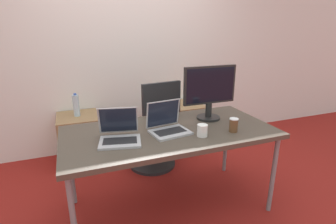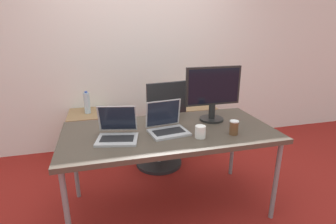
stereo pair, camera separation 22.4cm
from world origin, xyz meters
TOP-DOWN VIEW (x-y plane):
  - ground_plane at (0.00, 0.00)m, footprint 14.00×14.00m
  - wall_back at (0.00, 1.53)m, footprint 10.00×0.05m
  - desk at (0.00, 0.00)m, footprint 1.80×0.88m
  - office_chair at (0.10, 0.75)m, footprint 0.56×0.59m
  - cabinet_left at (-0.72, 1.23)m, footprint 0.48×0.52m
  - cabinet_right at (0.69, 1.23)m, footprint 0.48×0.52m
  - water_bottle at (-0.72, 1.24)m, footprint 0.07×0.07m
  - laptop_left at (-0.03, -0.02)m, footprint 0.34×0.31m
  - laptop_right at (-0.44, -0.06)m, footprint 0.36×0.36m
  - monitor at (0.46, 0.15)m, footprint 0.52×0.22m
  - coffee_cup_white at (0.20, -0.21)m, footprint 0.08×0.08m
  - coffee_cup_brown at (0.49, -0.22)m, footprint 0.07×0.07m

SIDE VIEW (x-z plane):
  - ground_plane at x=0.00m, z-range 0.00..0.00m
  - cabinet_left at x=-0.72m, z-range 0.00..0.60m
  - cabinet_right at x=0.69m, z-range 0.00..0.60m
  - office_chair at x=0.10m, z-range -0.13..0.94m
  - desk at x=0.00m, z-range 0.34..1.12m
  - water_bottle at x=-0.72m, z-range 0.59..0.87m
  - coffee_cup_white at x=0.20m, z-range 0.78..0.87m
  - laptop_right at x=-0.44m, z-range 0.70..0.95m
  - laptop_left at x=-0.03m, z-range 0.70..0.96m
  - coffee_cup_brown at x=0.49m, z-range 0.78..0.89m
  - monitor at x=0.46m, z-range 0.79..1.30m
  - wall_back at x=0.00m, z-range 0.00..2.60m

